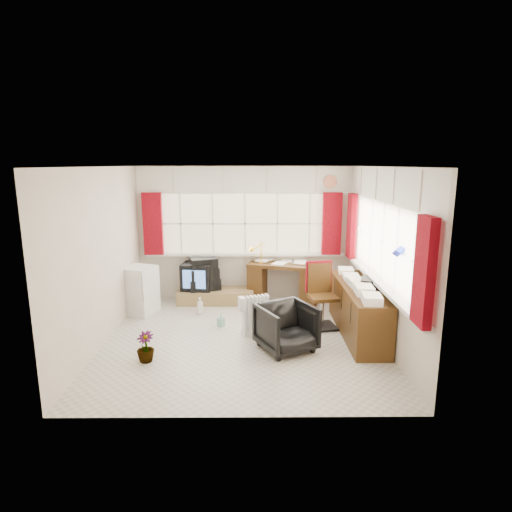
{
  "coord_description": "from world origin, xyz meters",
  "views": [
    {
      "loc": [
        0.15,
        -5.92,
        2.53
      ],
      "look_at": [
        0.19,
        0.55,
        1.14
      ],
      "focal_mm": 30.0,
      "sensor_mm": 36.0,
      "label": 1
    }
  ],
  "objects": [
    {
      "name": "window_back",
      "position": [
        0.0,
        1.94,
        0.95
      ],
      "size": [
        3.7,
        0.12,
        3.6
      ],
      "color": "beige",
      "rests_on": "room_walls"
    },
    {
      "name": "desk_lamp",
      "position": [
        0.29,
        1.8,
        1.01
      ],
      "size": [
        0.16,
        0.14,
        0.39
      ],
      "color": "#EDB009",
      "rests_on": "desk"
    },
    {
      "name": "tv_bench",
      "position": [
        -0.55,
        1.72,
        0.12
      ],
      "size": [
        1.4,
        0.5,
        0.25
      ],
      "primitive_type": "cube",
      "color": "olive",
      "rests_on": "ground"
    },
    {
      "name": "overhead_cabinets",
      "position": [
        0.98,
        0.98,
        2.25
      ],
      "size": [
        3.98,
        3.98,
        0.48
      ],
      "color": "silver",
      "rests_on": "room_walls"
    },
    {
      "name": "ground",
      "position": [
        0.0,
        0.0,
        0.0
      ],
      "size": [
        4.0,
        4.0,
        0.0
      ],
      "primitive_type": "plane",
      "color": "beige",
      "rests_on": "ground"
    },
    {
      "name": "file_tray",
      "position": [
        1.91,
        0.19,
        0.81
      ],
      "size": [
        0.4,
        0.46,
        0.13
      ],
      "primitive_type": "cube",
      "rotation": [
        0.0,
        0.0,
        -0.34
      ],
      "color": "black",
      "rests_on": "credenza"
    },
    {
      "name": "hifi_stack",
      "position": [
        -0.76,
        1.74,
        0.53
      ],
      "size": [
        0.66,
        0.53,
        0.6
      ],
      "color": "black",
      "rests_on": "tv_bench"
    },
    {
      "name": "spray_bottle_b",
      "position": [
        -0.37,
        0.51,
        0.11
      ],
      "size": [
        0.13,
        0.13,
        0.21
      ],
      "primitive_type": "imported",
      "rotation": [
        0.0,
        0.0,
        -0.58
      ],
      "color": "#80C0B2",
      "rests_on": "ground"
    },
    {
      "name": "window_right",
      "position": [
        1.94,
        0.0,
        0.95
      ],
      "size": [
        0.12,
        3.7,
        3.6
      ],
      "color": "beige",
      "rests_on": "room_walls"
    },
    {
      "name": "task_chair",
      "position": [
        1.21,
        0.56,
        0.55
      ],
      "size": [
        0.5,
        0.52,
        1.03
      ],
      "color": "black",
      "rests_on": "ground"
    },
    {
      "name": "mini_fridge",
      "position": [
        -1.8,
        1.15,
        0.41
      ],
      "size": [
        0.63,
        0.63,
        0.82
      ],
      "color": "white",
      "rests_on": "ground"
    },
    {
      "name": "curtains",
      "position": [
        0.92,
        0.93,
        1.46
      ],
      "size": [
        3.83,
        3.83,
        1.15
      ],
      "color": "maroon",
      "rests_on": "room_walls"
    },
    {
      "name": "room_walls",
      "position": [
        0.0,
        0.0,
        1.5
      ],
      "size": [
        4.0,
        4.0,
        4.0
      ],
      "color": "beige",
      "rests_on": "ground"
    },
    {
      "name": "radiator",
      "position": [
        0.18,
        0.18,
        0.25
      ],
      "size": [
        0.44,
        0.29,
        0.61
      ],
      "color": "white",
      "rests_on": "ground"
    },
    {
      "name": "spray_bottle_a",
      "position": [
        -0.77,
        1.1,
        0.15
      ],
      "size": [
        0.13,
        0.13,
        0.29
      ],
      "primitive_type": "imported",
      "rotation": [
        0.0,
        0.0,
        -0.13
      ],
      "color": "silver",
      "rests_on": "ground"
    },
    {
      "name": "office_chair",
      "position": [
        0.61,
        -0.37,
        0.33
      ],
      "size": [
        0.95,
        0.96,
        0.65
      ],
      "primitive_type": "imported",
      "rotation": [
        0.0,
        0.0,
        0.47
      ],
      "color": "black",
      "rests_on": "ground"
    },
    {
      "name": "credenza",
      "position": [
        1.73,
        0.2,
        0.4
      ],
      "size": [
        0.5,
        2.0,
        0.85
      ],
      "color": "#492E11",
      "rests_on": "ground"
    },
    {
      "name": "flower_vase",
      "position": [
        -1.26,
        -0.72,
        0.2
      ],
      "size": [
        0.28,
        0.28,
        0.4
      ],
      "primitive_type": "imported",
      "rotation": [
        0.0,
        0.0,
        -0.3
      ],
      "color": "black",
      "rests_on": "ground"
    },
    {
      "name": "desk",
      "position": [
        0.72,
        1.8,
        0.41
      ],
      "size": [
        1.41,
        0.97,
        0.78
      ],
      "color": "#492E11",
      "rests_on": "ground"
    },
    {
      "name": "crt_tv",
      "position": [
        -0.89,
        1.77,
        0.5
      ],
      "size": [
        0.61,
        0.58,
        0.5
      ],
      "color": "black",
      "rests_on": "tv_bench"
    }
  ]
}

